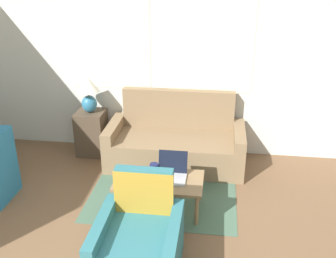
{
  "coord_description": "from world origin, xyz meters",
  "views": [
    {
      "loc": [
        0.71,
        -1.32,
        2.58
      ],
      "look_at": [
        0.16,
        2.8,
        0.75
      ],
      "focal_mm": 42.0,
      "sensor_mm": 36.0,
      "label": 1
    }
  ],
  "objects_px": {
    "snack_bowl": "(136,169)",
    "armchair": "(139,244)",
    "table_lamp": "(88,91)",
    "cup_yellow": "(154,168)",
    "coffee_table": "(159,183)",
    "cup_navy": "(147,177)",
    "couch": "(176,144)",
    "laptop": "(172,172)"
  },
  "relations": [
    {
      "from": "snack_bowl",
      "to": "armchair",
      "type": "bearing_deg",
      "value": -77.17
    },
    {
      "from": "armchair",
      "to": "table_lamp",
      "type": "bearing_deg",
      "value": 117.45
    },
    {
      "from": "armchair",
      "to": "cup_yellow",
      "type": "height_order",
      "value": "armchair"
    },
    {
      "from": "armchair",
      "to": "coffee_table",
      "type": "distance_m",
      "value": 0.9
    },
    {
      "from": "table_lamp",
      "to": "cup_navy",
      "type": "height_order",
      "value": "table_lamp"
    },
    {
      "from": "coffee_table",
      "to": "cup_navy",
      "type": "distance_m",
      "value": 0.16
    },
    {
      "from": "couch",
      "to": "coffee_table",
      "type": "bearing_deg",
      "value": -92.7
    },
    {
      "from": "coffee_table",
      "to": "cup_navy",
      "type": "relative_size",
      "value": 10.8
    },
    {
      "from": "coffee_table",
      "to": "cup_yellow",
      "type": "bearing_deg",
      "value": 118.68
    },
    {
      "from": "snack_bowl",
      "to": "laptop",
      "type": "bearing_deg",
      "value": -7.73
    },
    {
      "from": "couch",
      "to": "cup_yellow",
      "type": "bearing_deg",
      "value": -97.5
    },
    {
      "from": "armchair",
      "to": "table_lamp",
      "type": "xyz_separation_m",
      "value": [
        -1.11,
        2.13,
        0.67
      ]
    },
    {
      "from": "cup_navy",
      "to": "coffee_table",
      "type": "bearing_deg",
      "value": 17.16
    },
    {
      "from": "table_lamp",
      "to": "cup_yellow",
      "type": "bearing_deg",
      "value": -45.68
    },
    {
      "from": "table_lamp",
      "to": "armchair",
      "type": "bearing_deg",
      "value": -62.55
    },
    {
      "from": "coffee_table",
      "to": "couch",
      "type": "bearing_deg",
      "value": 87.3
    },
    {
      "from": "coffee_table",
      "to": "snack_bowl",
      "type": "bearing_deg",
      "value": 155.85
    },
    {
      "from": "couch",
      "to": "cup_yellow",
      "type": "xyz_separation_m",
      "value": [
        -0.13,
        -0.98,
        0.17
      ]
    },
    {
      "from": "couch",
      "to": "laptop",
      "type": "xyz_separation_m",
      "value": [
        0.08,
        -1.05,
        0.17
      ]
    },
    {
      "from": "couch",
      "to": "armchair",
      "type": "xyz_separation_m",
      "value": [
        -0.09,
        -2.02,
        -0.02
      ]
    },
    {
      "from": "armchair",
      "to": "coffee_table",
      "type": "relative_size",
      "value": 0.9
    },
    {
      "from": "table_lamp",
      "to": "cup_yellow",
      "type": "relative_size",
      "value": 4.65
    },
    {
      "from": "couch",
      "to": "snack_bowl",
      "type": "relative_size",
      "value": 11.18
    },
    {
      "from": "cup_navy",
      "to": "armchair",
      "type": "bearing_deg",
      "value": -84.17
    },
    {
      "from": "coffee_table",
      "to": "laptop",
      "type": "height_order",
      "value": "laptop"
    },
    {
      "from": "table_lamp",
      "to": "cup_navy",
      "type": "xyz_separation_m",
      "value": [
        1.02,
        -1.28,
        -0.5
      ]
    },
    {
      "from": "cup_yellow",
      "to": "snack_bowl",
      "type": "relative_size",
      "value": 0.66
    },
    {
      "from": "laptop",
      "to": "snack_bowl",
      "type": "height_order",
      "value": "laptop"
    },
    {
      "from": "couch",
      "to": "laptop",
      "type": "height_order",
      "value": "couch"
    },
    {
      "from": "coffee_table",
      "to": "armchair",
      "type": "bearing_deg",
      "value": -92.63
    },
    {
      "from": "coffee_table",
      "to": "cup_navy",
      "type": "bearing_deg",
      "value": -162.84
    },
    {
      "from": "cup_yellow",
      "to": "table_lamp",
      "type": "bearing_deg",
      "value": 134.32
    },
    {
      "from": "laptop",
      "to": "table_lamp",
      "type": "bearing_deg",
      "value": 137.54
    },
    {
      "from": "coffee_table",
      "to": "laptop",
      "type": "relative_size",
      "value": 2.99
    },
    {
      "from": "laptop",
      "to": "coffee_table",
      "type": "bearing_deg",
      "value": -152.45
    },
    {
      "from": "table_lamp",
      "to": "coffee_table",
      "type": "distance_m",
      "value": 1.79
    },
    {
      "from": "cup_navy",
      "to": "snack_bowl",
      "type": "distance_m",
      "value": 0.22
    },
    {
      "from": "table_lamp",
      "to": "snack_bowl",
      "type": "relative_size",
      "value": 3.09
    },
    {
      "from": "cup_navy",
      "to": "snack_bowl",
      "type": "height_order",
      "value": "cup_navy"
    },
    {
      "from": "cup_navy",
      "to": "cup_yellow",
      "type": "distance_m",
      "value": 0.19
    },
    {
      "from": "armchair",
      "to": "snack_bowl",
      "type": "height_order",
      "value": "armchair"
    },
    {
      "from": "table_lamp",
      "to": "cup_navy",
      "type": "bearing_deg",
      "value": -51.38
    }
  ]
}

